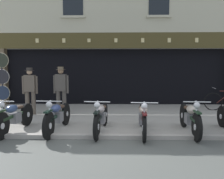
{
  "coord_description": "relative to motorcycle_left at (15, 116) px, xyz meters",
  "views": [
    {
      "loc": [
        0.04,
        -5.09,
        1.68
      ],
      "look_at": [
        -0.13,
        2.52,
        0.96
      ],
      "focal_mm": 35.41,
      "sensor_mm": 36.0,
      "label": 1
    }
  ],
  "objects": [
    {
      "name": "ground",
      "position": [
        2.65,
        -1.57,
        -0.47
      ],
      "size": [
        23.15,
        22.0,
        0.18
      ],
      "color": "#99948C"
    },
    {
      "name": "shop_facade",
      "position": [
        2.65,
        6.43,
        1.27
      ],
      "size": [
        11.45,
        4.42,
        6.25
      ],
      "color": "black",
      "rests_on": "ground"
    },
    {
      "name": "motorcycle_left",
      "position": [
        0.0,
        0.0,
        0.0
      ],
      "size": [
        0.62,
        2.0,
        0.93
      ],
      "rotation": [
        0.0,
        0.0,
        3.09
      ],
      "color": "black",
      "rests_on": "ground"
    },
    {
      "name": "motorcycle_center_left",
      "position": [
        1.12,
        0.08,
        -0.0
      ],
      "size": [
        0.62,
        2.06,
        0.93
      ],
      "rotation": [
        0.0,
        0.0,
        3.08
      ],
      "color": "black",
      "rests_on": "ground"
    },
    {
      "name": "motorcycle_center",
      "position": [
        2.28,
        0.06,
        -0.01
      ],
      "size": [
        0.62,
        2.06,
        0.92
      ],
      "rotation": [
        0.0,
        0.0,
        3.06
      ],
      "color": "black",
      "rests_on": "ground"
    },
    {
      "name": "motorcycle_center_right",
      "position": [
        3.37,
        -0.03,
        -0.01
      ],
      "size": [
        0.62,
        2.09,
        0.92
      ],
      "rotation": [
        0.0,
        0.0,
        3.08
      ],
      "color": "black",
      "rests_on": "ground"
    },
    {
      "name": "motorcycle_right",
      "position": [
        4.58,
        -0.02,
        0.0
      ],
      "size": [
        0.62,
        1.97,
        0.93
      ],
      "rotation": [
        0.0,
        0.0,
        3.08
      ],
      "color": "black",
      "rests_on": "ground"
    },
    {
      "name": "salesman_left",
      "position": [
        -0.48,
        2.3,
        0.52
      ],
      "size": [
        0.56,
        0.33,
        1.72
      ],
      "rotation": [
        0.0,
        0.0,
        3.23
      ],
      "color": "brown",
      "rests_on": "ground"
    },
    {
      "name": "shopkeeper_center",
      "position": [
        0.65,
        2.32,
        0.54
      ],
      "size": [
        0.56,
        0.33,
        1.75
      ],
      "rotation": [
        0.0,
        0.0,
        3.11
      ],
      "color": "#47423D",
      "rests_on": "ground"
    },
    {
      "name": "tyre_sign_pole",
      "position": [
        -1.82,
        2.89,
        0.91
      ],
      "size": [
        0.58,
        0.06,
        2.29
      ],
      "color": "#232328",
      "rests_on": "ground"
    },
    {
      "name": "advert_board_near",
      "position": [
        4.52,
        4.81,
        1.43
      ],
      "size": [
        0.8,
        0.03,
        1.1
      ],
      "color": "silver"
    }
  ]
}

